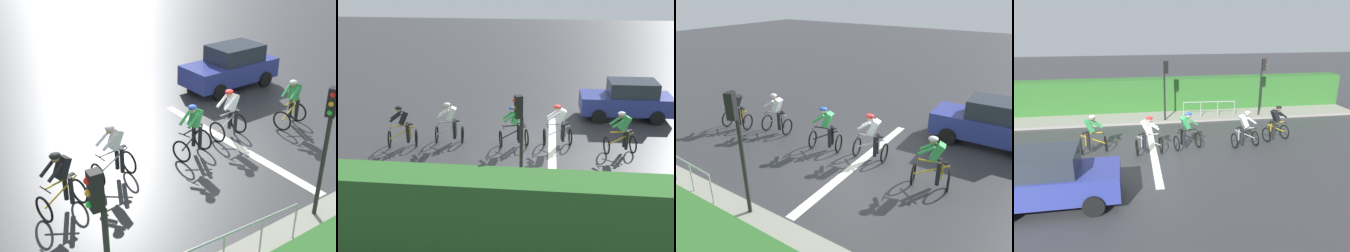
% 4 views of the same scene
% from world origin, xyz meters
% --- Properties ---
extents(ground_plane, '(80.00, 80.00, 0.00)m').
position_xyz_m(ground_plane, '(0.00, 0.00, 0.00)').
color(ground_plane, '#333335').
extents(sidewalk_kerb, '(2.80, 20.42, 0.12)m').
position_xyz_m(sidewalk_kerb, '(-5.06, 2.00, 0.06)').
color(sidewalk_kerb, gray).
rests_on(sidewalk_kerb, ground).
extents(stone_wall_low, '(0.44, 20.42, 0.56)m').
position_xyz_m(stone_wall_low, '(-5.96, 2.00, 0.28)').
color(stone_wall_low, gray).
rests_on(stone_wall_low, ground).
extents(hedge_wall, '(1.10, 20.42, 2.05)m').
position_xyz_m(hedge_wall, '(-6.26, 2.00, 1.02)').
color(hedge_wall, '#2D6628').
rests_on(hedge_wall, ground).
extents(road_marking_stop_line, '(7.00, 0.30, 0.01)m').
position_xyz_m(road_marking_stop_line, '(0.00, -0.23, 0.00)').
color(road_marking_stop_line, silver).
rests_on(road_marking_stop_line, ground).
extents(cyclist_lead, '(0.92, 1.21, 1.66)m').
position_xyz_m(cyclist_lead, '(-0.32, 5.52, 0.80)').
color(cyclist_lead, black).
rests_on(cyclist_lead, ground).
extents(cyclist_second, '(0.81, 1.15, 1.66)m').
position_xyz_m(cyclist_second, '(0.26, 3.80, 0.80)').
color(cyclist_second, black).
rests_on(cyclist_second, ground).
extents(cyclist_mid, '(0.92, 1.21, 1.66)m').
position_xyz_m(cyclist_mid, '(0.11, 1.23, 0.80)').
color(cyclist_mid, black).
rests_on(cyclist_mid, ground).
extents(cyclist_fourth, '(0.80, 1.15, 1.66)m').
position_xyz_m(cyclist_fourth, '(0.42, -0.46, 0.80)').
color(cyclist_fourth, black).
rests_on(cyclist_fourth, ground).
extents(cyclist_trailing, '(0.88, 1.19, 1.66)m').
position_xyz_m(cyclist_trailing, '(-0.11, -2.78, 0.80)').
color(cyclist_trailing, black).
rests_on(cyclist_trailing, ground).
extents(car_navy, '(1.94, 4.13, 1.76)m').
position_xyz_m(car_navy, '(3.89, -3.61, 0.87)').
color(car_navy, navy).
rests_on(car_navy, ground).
extents(traffic_light_near_crossing, '(0.26, 0.30, 3.34)m').
position_xyz_m(traffic_light_near_crossing, '(-3.97, 0.77, 2.22)').
color(traffic_light_near_crossing, black).
rests_on(traffic_light_near_crossing, ground).
extents(traffic_light_far_junction, '(0.22, 0.31, 3.34)m').
position_xyz_m(traffic_light_far_junction, '(-4.14, 6.29, 2.22)').
color(traffic_light_far_junction, black).
rests_on(traffic_light_far_junction, ground).
extents(pedestrian_railing_kerbside, '(0.22, 2.96, 1.03)m').
position_xyz_m(pedestrian_railing_kerbside, '(-4.16, 3.27, 0.77)').
color(pedestrian_railing_kerbside, '#999EA3').
rests_on(pedestrian_railing_kerbside, ground).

